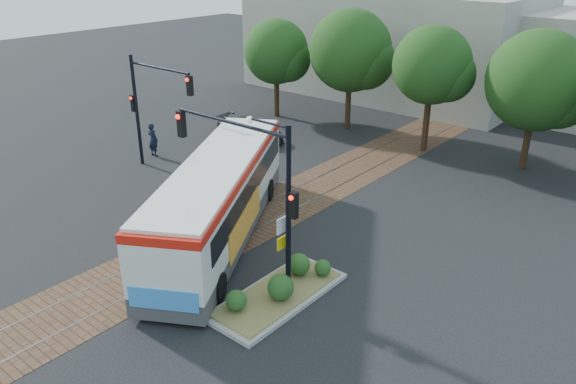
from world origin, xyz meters
name	(u,v)px	position (x,y,z in m)	size (l,w,h in m)	color
ground	(205,244)	(0.00, 0.00, 0.00)	(120.00, 120.00, 0.00)	black
trackbed	(270,211)	(0.00, 4.00, 0.01)	(3.60, 40.00, 0.02)	brown
tree_row	(430,67)	(1.21, 16.42, 4.85)	(26.40, 5.60, 7.67)	#382314
warehouses	(484,52)	(-0.53, 28.75, 3.81)	(40.00, 13.00, 8.00)	#ADA899
city_bus	(219,195)	(0.03, 0.90, 1.86)	(8.55, 12.11, 3.34)	#424244
traffic_island	(280,289)	(4.82, -0.90, 0.33)	(2.20, 5.20, 1.13)	gray
signal_pole_main	(259,178)	(3.86, -0.81, 4.16)	(5.49, 0.46, 6.00)	black
signal_pole_left	(148,99)	(-8.37, 4.00, 3.86)	(4.99, 0.34, 6.00)	black
officer	(153,140)	(-10.01, 5.22, 0.97)	(0.71, 0.46, 1.93)	black
parked_car	(250,130)	(-7.70, 10.81, 0.67)	(1.87, 4.61, 1.34)	black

